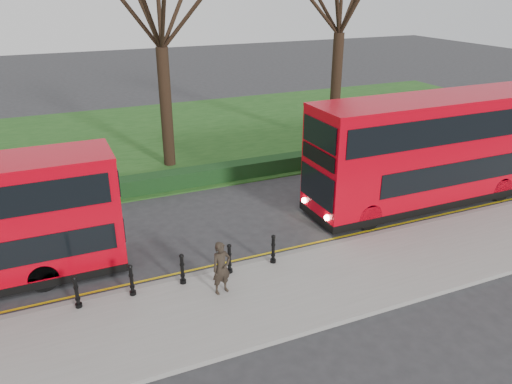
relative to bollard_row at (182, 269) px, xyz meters
name	(u,v)px	position (x,y,z in m)	size (l,w,h in m)	color
ground	(187,263)	(0.52, 1.35, -0.65)	(120.00, 120.00, 0.00)	#28282B
pavement	(216,310)	(0.52, -1.65, -0.57)	(60.00, 4.00, 0.15)	gray
kerb	(196,276)	(0.52, 0.35, -0.57)	(60.00, 0.25, 0.16)	slate
grass_verge	(116,143)	(0.52, 16.35, -0.62)	(60.00, 18.00, 0.06)	#1B4517
hedge	(145,185)	(0.52, 8.15, -0.25)	(60.00, 0.90, 0.80)	black
yellow_line_outer	(193,273)	(0.52, 0.65, -0.64)	(60.00, 0.10, 0.01)	yellow
yellow_line_inner	(191,270)	(0.52, 0.85, -0.64)	(60.00, 0.10, 0.01)	yellow
tree_mid	(159,4)	(2.52, 11.35, 7.35)	(7.05, 7.05, 11.01)	black
bollard_row	(182,269)	(0.00, 0.00, 0.00)	(6.46, 0.15, 1.00)	black
bus_rear	(437,150)	(11.88, 2.20, 1.69)	(11.67, 2.68, 4.64)	#B90110
pedestrian	(221,268)	(0.97, -0.95, 0.35)	(0.62, 0.41, 1.70)	black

